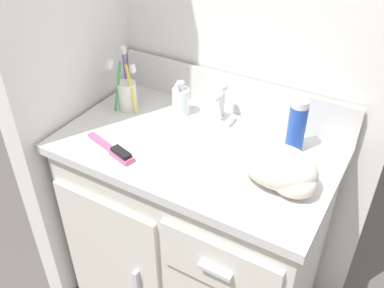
{
  "coord_description": "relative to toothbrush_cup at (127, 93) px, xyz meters",
  "views": [
    {
      "loc": [
        0.52,
        -0.92,
        1.51
      ],
      "look_at": [
        0.0,
        -0.02,
        0.76
      ],
      "focal_mm": 40.0,
      "sensor_mm": 36.0,
      "label": 1
    }
  ],
  "objects": [
    {
      "name": "vanity",
      "position": [
        0.31,
        -0.08,
        -0.41
      ],
      "size": [
        0.85,
        0.51,
        0.74
      ],
      "color": "silver",
      "rests_on": "ground_plane"
    },
    {
      "name": "sink_faucet",
      "position": [
        0.31,
        0.09,
        -0.01
      ],
      "size": [
        0.09,
        0.09,
        0.14
      ],
      "color": "silver",
      "rests_on": "vanity"
    },
    {
      "name": "hairbrush",
      "position": [
        0.13,
        -0.23,
        -0.05
      ],
      "size": [
        0.2,
        0.08,
        0.03
      ],
      "rotation": [
        0.0,
        0.0,
        -0.28
      ],
      "color": "#C1517F",
      "rests_on": "vanity"
    },
    {
      "name": "toothbrush_cup",
      "position": [
        0.0,
        0.0,
        0.0
      ],
      "size": [
        0.09,
        0.1,
        0.21
      ],
      "color": "white",
      "rests_on": "vanity"
    },
    {
      "name": "hand_towel",
      "position": [
        0.6,
        -0.12,
        -0.0
      ],
      "size": [
        0.21,
        0.14,
        0.11
      ],
      "color": "beige",
      "rests_on": "vanity"
    },
    {
      "name": "wall_left",
      "position": [
        -0.16,
        -0.07,
        0.3
      ],
      "size": [
        0.08,
        0.58,
        2.2
      ],
      "primitive_type": "cube",
      "color": "silver",
      "rests_on": "ground_plane"
    },
    {
      "name": "backsplash",
      "position": [
        0.31,
        0.17,
        0.01
      ],
      "size": [
        0.85,
        0.02,
        0.13
      ],
      "color": "silver",
      "rests_on": "vanity"
    },
    {
      "name": "shaving_cream_can",
      "position": [
        0.58,
        0.06,
        0.03
      ],
      "size": [
        0.05,
        0.05,
        0.17
      ],
      "color": "#234CB2",
      "rests_on": "vanity"
    },
    {
      "name": "wall_back",
      "position": [
        0.31,
        0.22,
        0.3
      ],
      "size": [
        1.03,
        0.08,
        2.2
      ],
      "primitive_type": "cube",
      "color": "silver",
      "rests_on": "ground_plane"
    },
    {
      "name": "soap_dispenser",
      "position": [
        0.18,
        0.06,
        -0.01
      ],
      "size": [
        0.06,
        0.06,
        0.12
      ],
      "color": "silver",
      "rests_on": "vanity"
    }
  ]
}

